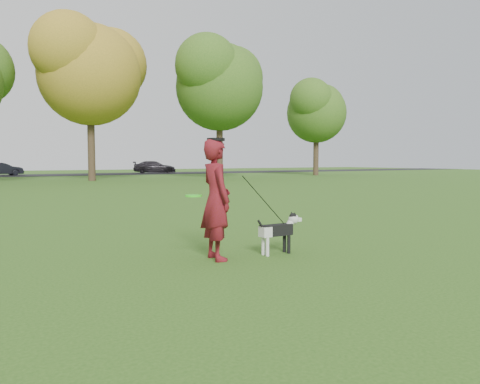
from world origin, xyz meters
TOP-DOWN VIEW (x-y plane):
  - ground at (0.00, 0.00)m, footprint 120.00×120.00m
  - road at (0.00, 40.00)m, footprint 120.00×7.00m
  - man at (-0.61, 0.24)m, footprint 0.47×0.66m
  - dog at (0.41, 0.09)m, footprint 0.83×0.17m
  - car_mid at (-0.48, 40.00)m, footprint 3.64×2.04m
  - car_right at (13.58, 40.00)m, footprint 4.66×3.09m
  - man_held_items at (0.10, 0.14)m, footprint 1.65×0.33m

SIDE VIEW (x-z plane):
  - ground at x=0.00m, z-range 0.00..0.00m
  - road at x=0.00m, z-range 0.00..0.02m
  - dog at x=0.41m, z-range 0.07..0.70m
  - car_mid at x=-0.48m, z-range 0.02..1.15m
  - car_right at x=13.58m, z-range 0.02..1.27m
  - man_held_items at x=0.10m, z-range 0.20..1.52m
  - man at x=-0.61m, z-range 0.00..1.73m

